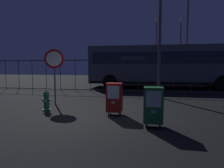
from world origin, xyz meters
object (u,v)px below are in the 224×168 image
at_px(fire_hydrant, 46,101).
at_px(street_light_far_right, 156,45).
at_px(newspaper_box_secondary, 114,97).
at_px(street_light_near_left, 187,32).
at_px(newspaper_box_primary, 153,105).
at_px(bus_far, 161,65).
at_px(stop_sign, 54,65).
at_px(street_light_far_left, 180,45).
at_px(bus_near, 163,64).

relative_size(fire_hydrant, street_light_far_right, 0.11).
xyz_separation_m(newspaper_box_secondary, street_light_near_left, (3.70, 9.45, 3.50)).
bearing_deg(newspaper_box_primary, street_light_far_right, 88.35).
bearing_deg(newspaper_box_secondary, bus_far, 81.18).
relative_size(stop_sign, street_light_near_left, 0.32).
bearing_deg(street_light_far_left, street_light_near_left, -93.74).
distance_m(newspaper_box_secondary, bus_far, 13.86).
xyz_separation_m(newspaper_box_primary, stop_sign, (-3.89, 2.42, 1.03)).
height_order(fire_hydrant, newspaper_box_primary, newspaper_box_primary).
relative_size(stop_sign, street_light_far_right, 0.34).
relative_size(fire_hydrant, bus_near, 0.07).
relative_size(stop_sign, street_light_far_left, 0.35).
relative_size(bus_far, street_light_near_left, 1.50).
distance_m(fire_hydrant, street_light_far_right, 16.13).
relative_size(bus_near, street_light_near_left, 1.50).
xyz_separation_m(newspaper_box_secondary, street_light_far_left, (4.11, 15.63, 3.18)).
distance_m(fire_hydrant, newspaper_box_primary, 3.84).
xyz_separation_m(bus_near, street_light_near_left, (1.72, 0.63, 2.37)).
bearing_deg(stop_sign, street_light_far_right, 72.71).
xyz_separation_m(bus_near, street_light_far_right, (-0.32, 6.56, 2.10)).
relative_size(street_light_near_left, street_light_far_right, 1.08).
bearing_deg(newspaper_box_primary, street_light_near_left, 76.57).
bearing_deg(bus_far, newspaper_box_secondary, -100.18).
distance_m(fire_hydrant, stop_sign, 1.73).
height_order(newspaper_box_secondary, bus_far, bus_far).
bearing_deg(fire_hydrant, newspaper_box_primary, -18.97).
distance_m(bus_near, street_light_near_left, 2.99).
height_order(newspaper_box_secondary, stop_sign, stop_sign).
bearing_deg(street_light_far_left, stop_sign, -115.49).
height_order(bus_far, street_light_near_left, street_light_near_left).
bearing_deg(street_light_far_left, bus_near, -107.32).
distance_m(street_light_far_left, street_light_far_right, 2.46).
bearing_deg(stop_sign, newspaper_box_primary, -31.82).
bearing_deg(street_light_near_left, newspaper_box_primary, -103.43).
relative_size(newspaper_box_secondary, street_light_far_right, 0.16).
height_order(fire_hydrant, stop_sign, stop_sign).
height_order(stop_sign, bus_far, bus_far).
bearing_deg(bus_near, newspaper_box_secondary, -103.33).
height_order(newspaper_box_primary, street_light_far_right, street_light_far_right).
xyz_separation_m(bus_near, street_light_far_left, (2.12, 6.81, 2.04)).
xyz_separation_m(newspaper_box_primary, bus_near, (0.79, 9.89, 1.14)).
xyz_separation_m(street_light_near_left, street_light_far_right, (-2.04, 5.93, -0.27)).
height_order(bus_near, street_light_far_right, street_light_far_right).
distance_m(bus_near, bus_far, 4.83).
height_order(street_light_near_left, street_light_far_right, street_light_near_left).
xyz_separation_m(fire_hydrant, bus_far, (4.56, 13.48, 1.36)).
xyz_separation_m(newspaper_box_secondary, bus_near, (1.98, 8.82, 1.14)).
relative_size(newspaper_box_secondary, street_light_far_left, 0.16).
relative_size(fire_hydrant, stop_sign, 0.33).
xyz_separation_m(bus_far, street_light_far_left, (1.99, 1.98, 2.04)).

